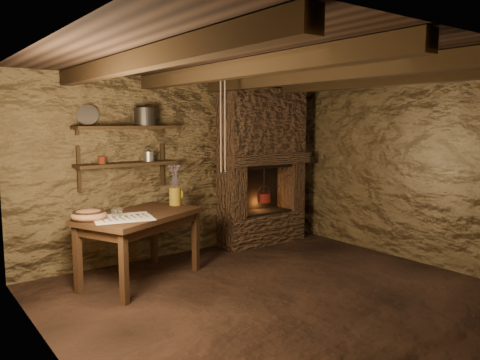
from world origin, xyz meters
TOP-DOWN VIEW (x-y plane):
  - floor at (0.00, 0.00)m, footprint 4.50×4.50m
  - back_wall at (0.00, 2.00)m, footprint 4.50×0.04m
  - front_wall at (0.00, -2.00)m, footprint 4.50×0.04m
  - left_wall at (-2.25, 0.00)m, footprint 0.04×4.00m
  - right_wall at (2.25, 0.00)m, footprint 0.04×4.00m
  - ceiling at (0.00, 0.00)m, footprint 4.50×4.00m
  - beam_far_left at (-1.50, 0.00)m, footprint 0.14×3.95m
  - beam_mid_left at (-0.50, 0.00)m, footprint 0.14×3.95m
  - beam_mid_right at (0.50, 0.00)m, footprint 0.14×3.95m
  - beam_far_right at (1.50, 0.00)m, footprint 0.14×3.95m
  - shelf_lower at (-0.85, 1.84)m, footprint 1.25×0.30m
  - shelf_upper at (-0.85, 1.84)m, footprint 1.25×0.30m
  - hearth at (1.25, 1.77)m, footprint 1.43×0.51m
  - work_table at (-0.97, 1.24)m, footprint 1.59×1.29m
  - linen_cloth at (-1.23, 1.09)m, footprint 0.71×0.62m
  - pewter_cutlery_row at (-1.23, 1.07)m, footprint 0.54×0.31m
  - drinking_glasses at (-1.21, 1.21)m, footprint 0.20×0.06m
  - stoneware_jug at (-0.39, 1.46)m, footprint 0.17×0.17m
  - wooden_bowl at (-1.55, 1.24)m, footprint 0.50×0.50m
  - iron_stockpot at (-0.59, 1.84)m, footprint 0.35×0.35m
  - tin_pan at (-1.28, 1.94)m, footprint 0.28×0.20m
  - small_kettle at (-0.55, 1.84)m, footprint 0.21×0.18m
  - rusty_tin at (-1.16, 1.84)m, footprint 0.12×0.12m
  - red_pot at (1.25, 1.72)m, footprint 0.22×0.21m
  - hanging_ropes at (0.05, 1.05)m, footprint 0.08×0.08m

SIDE VIEW (x-z plane):
  - floor at x=0.00m, z-range 0.00..0.00m
  - work_table at x=-0.97m, z-range 0.03..0.82m
  - red_pot at x=1.25m, z-range 0.43..0.97m
  - linen_cloth at x=-1.23m, z-range 0.79..0.80m
  - pewter_cutlery_row at x=-1.23m, z-range 0.80..0.81m
  - wooden_bowl at x=-1.55m, z-range 0.77..0.90m
  - drinking_glasses at x=-1.21m, z-range 0.80..0.88m
  - stoneware_jug at x=-0.39m, z-range 0.75..1.26m
  - back_wall at x=0.00m, z-range 0.00..2.40m
  - front_wall at x=0.00m, z-range 0.00..2.40m
  - left_wall at x=-2.25m, z-range 0.00..2.40m
  - right_wall at x=2.25m, z-range 0.00..2.40m
  - hearth at x=1.25m, z-range 0.08..2.38m
  - shelf_lower at x=-0.85m, z-range 1.28..1.32m
  - rusty_tin at x=-1.16m, z-range 1.32..1.41m
  - small_kettle at x=-0.55m, z-range 1.29..1.48m
  - shelf_upper at x=-0.85m, z-range 1.73..1.77m
  - hanging_ropes at x=0.05m, z-range 1.20..2.40m
  - iron_stockpot at x=-0.59m, z-range 1.77..1.97m
  - tin_pan at x=-1.28m, z-range 1.77..2.02m
  - beam_far_left at x=-1.50m, z-range 2.23..2.39m
  - beam_mid_left at x=-0.50m, z-range 2.23..2.39m
  - beam_mid_right at x=0.50m, z-range 2.23..2.39m
  - beam_far_right at x=1.50m, z-range 2.23..2.39m
  - ceiling at x=0.00m, z-range 2.38..2.42m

